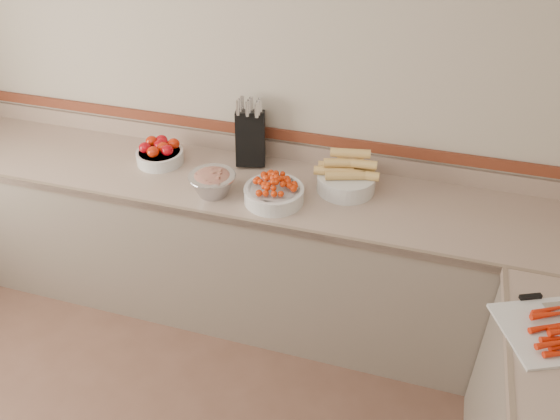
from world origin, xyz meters
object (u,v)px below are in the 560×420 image
(knife_block, at_px, (250,137))
(cherry_tomato_bowl, at_px, (274,192))
(tomato_bowl, at_px, (160,153))
(cutting_board, at_px, (558,329))
(rhubarb_bowl, at_px, (212,182))
(corn_bowl, at_px, (347,177))

(knife_block, xyz_separation_m, cherry_tomato_bowl, (0.24, -0.35, -0.10))
(knife_block, relative_size, tomato_bowl, 1.47)
(knife_block, relative_size, cutting_board, 0.76)
(rhubarb_bowl, height_order, cutting_board, rhubarb_bowl)
(tomato_bowl, distance_m, rhubarb_bowl, 0.47)
(tomato_bowl, height_order, cutting_board, tomato_bowl)
(cutting_board, bearing_deg, cherry_tomato_bowl, 157.38)
(corn_bowl, bearing_deg, tomato_bowl, -179.02)
(cutting_board, bearing_deg, corn_bowl, 141.91)
(cherry_tomato_bowl, xyz_separation_m, rhubarb_bowl, (-0.32, -0.03, 0.02))
(cherry_tomato_bowl, distance_m, corn_bowl, 0.39)
(cherry_tomato_bowl, distance_m, cutting_board, 1.39)
(cherry_tomato_bowl, height_order, rhubarb_bowl, cherry_tomato_bowl)
(cherry_tomato_bowl, height_order, corn_bowl, corn_bowl)
(cherry_tomato_bowl, distance_m, rhubarb_bowl, 0.32)
(knife_block, xyz_separation_m, tomato_bowl, (-0.49, -0.15, -0.10))
(corn_bowl, height_order, cutting_board, corn_bowl)
(cherry_tomato_bowl, relative_size, cutting_board, 0.60)
(cherry_tomato_bowl, bearing_deg, tomato_bowl, 165.04)
(rhubarb_bowl, bearing_deg, knife_block, 78.24)
(knife_block, bearing_deg, rhubarb_bowl, -101.76)
(corn_bowl, bearing_deg, cherry_tomato_bowl, -147.03)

